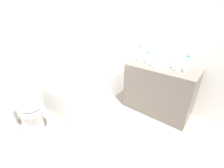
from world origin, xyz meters
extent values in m
plane|color=#9E9389|center=(0.00, 0.00, 0.00)|extent=(4.01, 4.01, 0.00)
cube|color=silver|center=(0.00, 1.32, 1.29)|extent=(3.41, 0.10, 2.59)
cube|color=silver|center=(1.56, 0.00, 1.29)|extent=(0.10, 2.94, 2.59)
cube|color=silver|center=(0.70, 0.90, 0.24)|extent=(1.54, 0.75, 0.48)
cube|color=white|center=(0.70, 0.90, 0.44)|extent=(1.27, 0.54, 0.09)
cylinder|color=#BABABF|center=(1.30, 0.90, 0.52)|extent=(0.09, 0.03, 0.03)
cylinder|color=#BABABF|center=(0.88, 1.24, 1.03)|extent=(0.24, 0.03, 0.43)
cylinder|color=#BABABF|center=(0.28, 1.24, 0.82)|extent=(0.24, 0.03, 0.03)
cube|color=white|center=(0.75, 0.53, 0.43)|extent=(0.22, 0.03, 0.20)
cylinder|color=white|center=(-0.44, 0.87, 0.19)|extent=(0.28, 0.28, 0.38)
ellipsoid|color=white|center=(-0.44, 0.82, 0.38)|extent=(0.34, 0.40, 0.15)
ellipsoid|color=white|center=(-0.44, 0.82, 0.47)|extent=(0.32, 0.38, 0.02)
cube|color=white|center=(-0.43, 1.06, 0.56)|extent=(0.40, 0.18, 0.35)
cylinder|color=silver|center=(-0.43, 1.06, 0.74)|extent=(0.03, 0.03, 0.01)
cube|color=#6B6056|center=(1.23, -0.39, 0.43)|extent=(0.55, 1.12, 0.85)
cylinder|color=white|center=(1.21, -0.35, 0.88)|extent=(0.29, 0.29, 0.06)
cylinder|color=#AEAEB3|center=(1.40, -0.35, 0.88)|extent=(0.02, 0.02, 0.05)
cylinder|color=#AEAEB3|center=(1.34, -0.35, 0.90)|extent=(0.11, 0.02, 0.02)
cylinder|color=#AEAEB3|center=(1.40, -0.41, 0.87)|extent=(0.03, 0.03, 0.04)
cylinder|color=#AEAEB3|center=(1.40, -0.29, 0.87)|extent=(0.03, 0.03, 0.04)
cylinder|color=silver|center=(1.23, -0.11, 0.94)|extent=(0.06, 0.06, 0.17)
cylinder|color=teal|center=(1.23, -0.11, 1.03)|extent=(0.04, 0.04, 0.02)
cylinder|color=silver|center=(1.22, -0.73, 0.97)|extent=(0.07, 0.07, 0.23)
cylinder|color=teal|center=(1.22, -0.73, 1.09)|extent=(0.04, 0.04, 0.02)
cylinder|color=silver|center=(1.28, 0.07, 0.97)|extent=(0.06, 0.06, 0.24)
cylinder|color=teal|center=(1.28, 0.07, 1.10)|extent=(0.03, 0.03, 0.02)
cylinder|color=white|center=(1.18, -0.64, 0.89)|extent=(0.07, 0.07, 0.08)
cylinder|color=white|center=(1.25, -0.56, 0.89)|extent=(0.06, 0.06, 0.09)
cylinder|color=white|center=(-0.71, 0.93, 0.05)|extent=(0.11, 0.11, 0.10)
camera|label=1|loc=(-1.06, -1.18, 1.68)|focal=23.80mm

